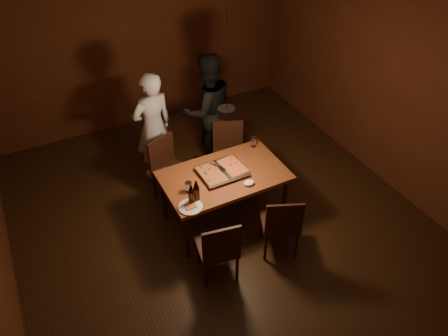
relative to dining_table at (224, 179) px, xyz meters
name	(u,v)px	position (x,y,z in m)	size (l,w,h in m)	color
room_shell	(226,140)	(-0.07, -0.19, 0.72)	(6.00, 6.00, 6.00)	#391F0F
dining_table	(224,179)	(0.00, 0.00, 0.00)	(1.50, 0.90, 0.75)	brown
chair_far_left	(167,163)	(-0.44, 0.78, -0.14)	(0.54, 0.54, 0.49)	#38190F
chair_far_right	(228,147)	(0.45, 0.73, -0.14)	(0.55, 0.55, 0.49)	#38190F
chair_near_left	(219,246)	(-0.48, -0.82, -0.14)	(0.49, 0.49, 0.49)	#38190F
chair_near_right	(282,221)	(0.32, -0.82, -0.14)	(0.55, 0.55, 0.49)	#38190F
pizza_tray	(222,172)	(-0.01, 0.03, 0.10)	(0.55, 0.45, 0.05)	silver
pizza_meat	(211,174)	(-0.16, 0.02, 0.13)	(0.25, 0.40, 0.02)	maroon
pizza_cheese	(233,166)	(0.14, 0.04, 0.13)	(0.24, 0.38, 0.02)	gold
spatula	(221,169)	(-0.02, 0.04, 0.14)	(0.09, 0.24, 0.04)	silver
beer_bottle_a	(191,195)	(-0.55, -0.28, 0.20)	(0.07, 0.07, 0.26)	black
beer_bottle_b	(196,191)	(-0.48, -0.26, 0.21)	(0.07, 0.07, 0.27)	black
water_glass_left	(189,187)	(-0.50, -0.08, 0.14)	(0.08, 0.08, 0.13)	silver
water_glass_right	(254,142)	(0.61, 0.34, 0.14)	(0.07, 0.07, 0.14)	silver
plate_slice	(191,207)	(-0.59, -0.34, 0.08)	(0.27, 0.27, 0.03)	white
napkin	(249,183)	(0.18, -0.30, 0.10)	(0.13, 0.10, 0.05)	white
diner_white	(153,127)	(-0.42, 1.29, 0.13)	(0.59, 0.39, 1.61)	white
diner_dark	(207,110)	(0.40, 1.30, 0.17)	(0.82, 0.64, 1.70)	black
pendant_lamp	(226,112)	(-0.07, -0.19, 1.08)	(0.18, 0.18, 1.10)	black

